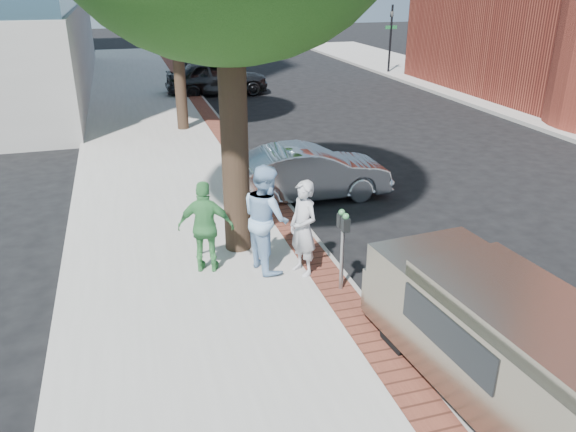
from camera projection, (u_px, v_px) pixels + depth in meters
name	position (u px, v px, depth m)	size (l,w,h in m)	color
ground	(294.00, 296.00, 9.91)	(120.00, 120.00, 0.00)	black
sidewalk	(166.00, 165.00, 16.54)	(5.00, 60.00, 0.15)	#9E9991
brick_strip	(239.00, 156.00, 17.09)	(0.60, 60.00, 0.01)	brown
curb	(250.00, 158.00, 17.21)	(0.10, 60.00, 0.15)	gray
signal_near	(184.00, 40.00, 28.66)	(0.70, 0.15, 3.80)	black
signal_far	(391.00, 34.00, 31.71)	(0.70, 0.15, 3.80)	black
parking_meter	(343.00, 234.00, 9.42)	(0.12, 0.32, 1.47)	gray
person_gray	(303.00, 228.00, 10.04)	(0.65, 0.43, 1.79)	#B4B4B9
person_officer	(266.00, 218.00, 10.20)	(0.97, 0.76, 2.00)	#94BCE5
person_green	(206.00, 227.00, 10.15)	(1.02, 0.42, 1.74)	#459850
sedan_silver	(308.00, 173.00, 14.05)	(1.43, 4.09, 1.35)	#B2B4BA
bg_car	(217.00, 77.00, 26.59)	(1.93, 4.79, 1.63)	black
van	(500.00, 338.00, 7.21)	(2.09, 4.59, 1.65)	gray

